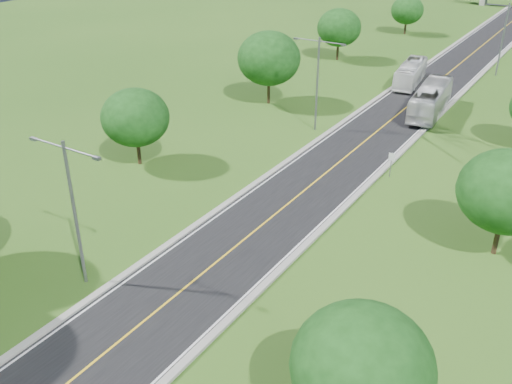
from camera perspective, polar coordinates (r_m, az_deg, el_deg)
ground at (r=74.32m, az=15.45°, el=8.65°), size 260.00×260.00×0.00m
road at (r=79.83m, az=16.84°, el=9.76°), size 8.00×150.00×0.06m
curb_left at (r=80.98m, az=13.95°, el=10.42°), size 0.50×150.00×0.22m
curb_right at (r=78.85m, az=19.80°, el=9.16°), size 0.50×150.00×0.22m
speed_limit_sign at (r=52.59m, az=13.37°, el=3.05°), size 0.55×0.09×2.40m
streetlight_near_left at (r=36.72m, az=-17.83°, el=-1.00°), size 5.90×0.25×10.00m
streetlight_mid_left at (r=61.26m, az=6.17°, el=11.42°), size 5.90×0.25×10.00m
streetlight_far_right at (r=88.63m, az=23.54°, el=14.34°), size 5.90×0.25×10.00m
tree_lb at (r=53.92m, az=-11.98°, el=7.31°), size 6.30×6.30×7.33m
tree_lc at (r=69.78m, az=1.30°, el=13.22°), size 7.56×7.56×8.79m
tree_ld at (r=91.60m, az=8.31°, el=15.96°), size 6.72×6.72×7.82m
tree_le at (r=112.88m, az=14.89°, el=17.16°), size 5.88×5.88×6.84m
tree_ra at (r=26.04m, az=10.53°, el=-16.72°), size 6.30×6.30×7.33m
tree_rb at (r=42.00m, az=23.84°, el=0.05°), size 6.72×6.72×7.82m
bus_outbound at (r=70.01m, az=17.07°, el=8.84°), size 4.21×12.58×3.44m
bus_inbound at (r=81.24m, az=15.20°, el=11.39°), size 3.90×10.98×2.99m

